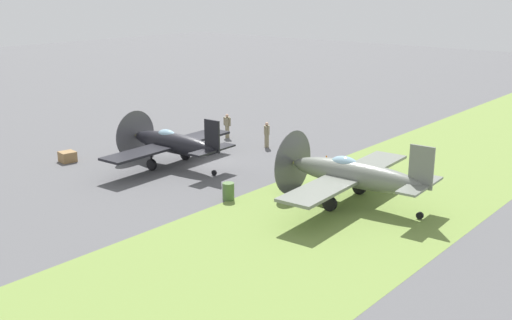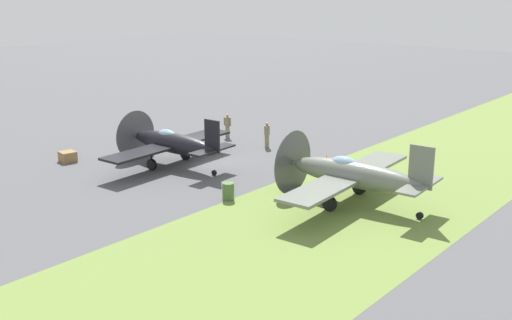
{
  "view_description": "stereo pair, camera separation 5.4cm",
  "coord_description": "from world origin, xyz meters",
  "px_view_note": "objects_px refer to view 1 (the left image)",
  "views": [
    {
      "loc": [
        -26.12,
        -26.59,
        10.48
      ],
      "look_at": [
        -1.26,
        -5.76,
        1.34
      ],
      "focal_mm": 43.33,
      "sensor_mm": 36.0,
      "label": 1
    },
    {
      "loc": [
        -26.08,
        -26.63,
        10.48
      ],
      "look_at": [
        -1.26,
        -5.76,
        1.34
      ],
      "focal_mm": 43.33,
      "sensor_mm": 36.0,
      "label": 2
    }
  ],
  "objects_px": {
    "airplane_lead": "(172,143)",
    "runway_marker_cone": "(326,159)",
    "ground_crew_mechanic": "(227,125)",
    "fuel_drum": "(228,191)",
    "supply_crate": "(68,157)",
    "ground_crew_chief": "(267,134)",
    "airplane_wingman": "(353,174)"
  },
  "relations": [
    {
      "from": "ground_crew_mechanic",
      "to": "runway_marker_cone",
      "type": "xyz_separation_m",
      "value": [
        -0.76,
        -9.02,
        -0.69
      ]
    },
    {
      "from": "ground_crew_chief",
      "to": "supply_crate",
      "type": "bearing_deg",
      "value": -61.91
    },
    {
      "from": "fuel_drum",
      "to": "runway_marker_cone",
      "type": "xyz_separation_m",
      "value": [
        9.1,
        0.11,
        -0.23
      ]
    },
    {
      "from": "airplane_lead",
      "to": "runway_marker_cone",
      "type": "relative_size",
      "value": 21.6
    },
    {
      "from": "airplane_wingman",
      "to": "ground_crew_mechanic",
      "type": "bearing_deg",
      "value": 62.59
    },
    {
      "from": "ground_crew_chief",
      "to": "runway_marker_cone",
      "type": "distance_m",
      "value": 5.17
    },
    {
      "from": "fuel_drum",
      "to": "ground_crew_mechanic",
      "type": "bearing_deg",
      "value": 42.78
    },
    {
      "from": "airplane_wingman",
      "to": "runway_marker_cone",
      "type": "distance_m",
      "value": 7.73
    },
    {
      "from": "airplane_lead",
      "to": "ground_crew_mechanic",
      "type": "distance_m",
      "value": 7.81
    },
    {
      "from": "airplane_wingman",
      "to": "supply_crate",
      "type": "relative_size",
      "value": 11.48
    },
    {
      "from": "supply_crate",
      "to": "ground_crew_mechanic",
      "type": "bearing_deg",
      "value": -16.79
    },
    {
      "from": "supply_crate",
      "to": "ground_crew_chief",
      "type": "bearing_deg",
      "value": -34.07
    },
    {
      "from": "ground_crew_mechanic",
      "to": "supply_crate",
      "type": "relative_size",
      "value": 1.92
    },
    {
      "from": "airplane_wingman",
      "to": "supply_crate",
      "type": "height_order",
      "value": "airplane_wingman"
    },
    {
      "from": "fuel_drum",
      "to": "ground_crew_chief",
      "type": "bearing_deg",
      "value": 28.67
    },
    {
      "from": "ground_crew_chief",
      "to": "runway_marker_cone",
      "type": "height_order",
      "value": "ground_crew_chief"
    },
    {
      "from": "airplane_wingman",
      "to": "fuel_drum",
      "type": "bearing_deg",
      "value": 121.28
    },
    {
      "from": "airplane_lead",
      "to": "ground_crew_mechanic",
      "type": "xyz_separation_m",
      "value": [
        7.43,
        2.35,
        -0.51
      ]
    },
    {
      "from": "airplane_lead",
      "to": "runway_marker_cone",
      "type": "distance_m",
      "value": 9.5
    },
    {
      "from": "airplane_wingman",
      "to": "ground_crew_chief",
      "type": "distance_m",
      "value": 11.95
    },
    {
      "from": "airplane_wingman",
      "to": "supply_crate",
      "type": "xyz_separation_m",
      "value": [
        -4.69,
        17.55,
        -1.22
      ]
    },
    {
      "from": "fuel_drum",
      "to": "runway_marker_cone",
      "type": "bearing_deg",
      "value": 0.66
    },
    {
      "from": "airplane_lead",
      "to": "supply_crate",
      "type": "relative_size",
      "value": 10.56
    },
    {
      "from": "airplane_wingman",
      "to": "fuel_drum",
      "type": "relative_size",
      "value": 11.48
    },
    {
      "from": "ground_crew_mechanic",
      "to": "runway_marker_cone",
      "type": "distance_m",
      "value": 9.07
    },
    {
      "from": "ground_crew_chief",
      "to": "supply_crate",
      "type": "xyz_separation_m",
      "value": [
        -10.69,
        7.23,
        -0.59
      ]
    },
    {
      "from": "airplane_lead",
      "to": "ground_crew_mechanic",
      "type": "relative_size",
      "value": 5.49
    },
    {
      "from": "airplane_wingman",
      "to": "supply_crate",
      "type": "bearing_deg",
      "value": 101.52
    },
    {
      "from": "ground_crew_mechanic",
      "to": "fuel_drum",
      "type": "bearing_deg",
      "value": 128.09
    },
    {
      "from": "airplane_wingman",
      "to": "runway_marker_cone",
      "type": "xyz_separation_m",
      "value": [
        5.56,
        5.21,
        -1.32
      ]
    },
    {
      "from": "supply_crate",
      "to": "fuel_drum",
      "type": "bearing_deg",
      "value": -84.7
    },
    {
      "from": "ground_crew_mechanic",
      "to": "runway_marker_cone",
      "type": "height_order",
      "value": "ground_crew_mechanic"
    }
  ]
}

